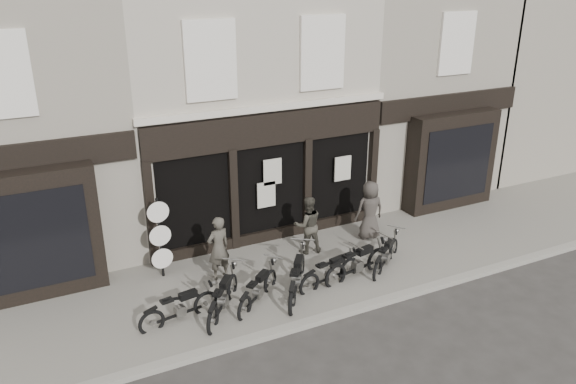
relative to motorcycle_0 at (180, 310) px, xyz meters
name	(u,v)px	position (x,y,z in m)	size (l,w,h in m)	color
ground_plane	(320,289)	(3.56, -0.07, -0.37)	(90.00, 90.00, 0.00)	#2D2B28
pavement	(303,271)	(3.56, 0.83, -0.31)	(30.00, 4.20, 0.12)	slate
kerb	(346,312)	(3.56, -1.32, -0.31)	(30.00, 0.25, 0.13)	gray
central_building	(230,87)	(3.56, 5.88, 3.71)	(7.30, 6.22, 8.34)	#A79E8F
neighbour_left	(8,109)	(-2.79, 5.82, 3.67)	(5.60, 6.73, 8.34)	gray
neighbour_right	(396,73)	(9.91, 5.82, 3.67)	(5.60, 6.73, 8.34)	gray
filler_right	(553,57)	(18.06, 5.93, 3.73)	(11.00, 6.00, 8.20)	gray
motorcycle_0	(180,310)	(0.00, 0.00, 0.00)	(1.94, 0.60, 0.93)	black
motorcycle_1	(223,300)	(0.99, -0.08, 0.03)	(1.48, 1.78, 1.00)	black
motorcycle_2	(258,292)	(1.89, -0.05, 0.00)	(1.62, 1.41, 0.93)	black
motorcycle_3	(297,280)	(2.90, -0.10, 0.06)	(1.55, 1.99, 1.09)	black
motorcycle_4	(331,274)	(3.85, -0.10, 0.00)	(1.94, 0.66, 0.93)	black
motorcycle_5	(358,265)	(4.68, -0.06, 0.04)	(2.13, 0.72, 1.03)	black
motorcycle_6	(386,257)	(5.63, 0.03, 0.00)	(1.67, 1.35, 0.93)	black
man_left	(218,248)	(1.42, 1.38, 0.60)	(0.62, 0.41, 1.71)	#423E36
man_centre	(308,225)	(4.13, 1.67, 0.57)	(0.80, 0.62, 1.65)	#3A372F
man_right	(370,210)	(6.17, 1.66, 0.63)	(0.86, 0.56, 1.76)	#38332F
advert_sign_post	(161,242)	(0.14, 2.09, 0.74)	(0.56, 0.36, 2.29)	black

